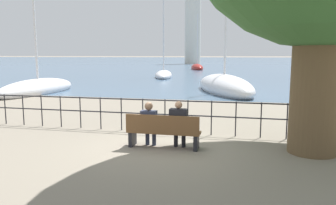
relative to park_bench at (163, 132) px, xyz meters
The scene contains 11 objects.
ground_plane 0.44m from the park_bench, 90.00° to the left, with size 1000.00×1000.00×0.00m, color gray.
harbor_water 159.22m from the park_bench, 90.00° to the left, with size 600.00×300.00×0.01m.
park_bench is the anchor object (origin of this frame).
seated_person_left 0.46m from the park_bench, 168.71° to the left, with size 0.41×0.35×1.20m.
seated_person_right 0.48m from the park_bench, 10.83° to the left, with size 0.46×0.35×1.25m.
promenade_railing 1.73m from the park_bench, 90.00° to the left, with size 13.78×0.04×1.05m.
sailboat_0 13.50m from the park_bench, 86.66° to the left, with size 5.34×8.80×7.39m.
sailboat_2 27.15m from the park_bench, 103.73° to the left, with size 3.22×7.28×9.55m.
sailboat_3 14.87m from the park_bench, 136.19° to the left, with size 2.14×7.25×10.57m.
sailboat_4 45.86m from the park_bench, 96.87° to the left, with size 3.36×5.94×9.25m.
harbor_lighthouse 81.11m from the park_bench, 98.21° to the left, with size 4.17×4.17×23.73m.
Camera 1 is at (1.99, -8.12, 2.42)m, focal length 35.00 mm.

